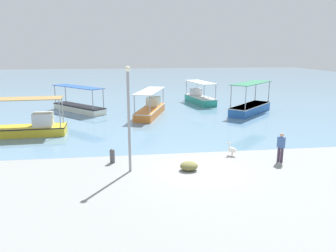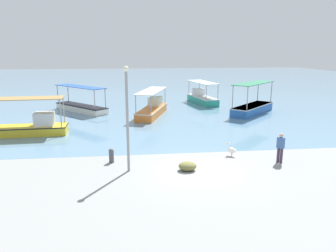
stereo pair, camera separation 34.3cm
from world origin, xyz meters
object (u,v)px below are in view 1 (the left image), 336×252
fishing_boat_far_right (29,127)px  fishing_boat_outer (250,107)px  fishing_boat_center (79,107)px  net_pile (189,166)px  fishing_boat_far_left (151,109)px  lamp_post (129,114)px  fisherman_standing (281,146)px  pelican (232,150)px  fishing_boat_near_left (200,98)px  mooring_bollard (112,155)px

fishing_boat_far_right → fishing_boat_outer: bearing=17.0°
fishing_boat_center → fishing_boat_outer: fishing_boat_outer is taller
fishing_boat_far_right → net_pile: size_ratio=6.12×
fishing_boat_far_left → net_pile: (0.81, -15.01, -0.39)m
fishing_boat_center → net_pile: bearing=-66.0°
lamp_post → fisherman_standing: 8.78m
net_pile → pelican: bearing=34.5°
fishing_boat_near_left → fishing_boat_far_right: bearing=-141.4°
fishing_boat_outer → fisherman_standing: size_ratio=3.42×
fishing_boat_far_left → lamp_post: 15.09m
fishing_boat_near_left → mooring_bollard: 21.92m
fishing_boat_center → fisherman_standing: bearing=-52.2°
fishing_boat_center → fishing_boat_near_left: fishing_boat_center is taller
fishing_boat_far_right → fishing_boat_far_left: bearing=33.1°
fishing_boat_outer → mooring_bollard: 18.51m
fishing_boat_center → fishing_boat_far_left: (7.17, -2.91, 0.12)m
fishing_boat_far_left → mooring_bollard: fishing_boat_far_left is taller
fishing_boat_far_left → pelican: fishing_boat_far_left is taller
fishing_boat_far_right → fishing_boat_center: bearing=75.0°
fishing_boat_outer → fishing_boat_near_left: fishing_boat_outer is taller
fisherman_standing → net_pile: fisherman_standing is taller
lamp_post → fishing_boat_outer: bearing=49.8°
fishing_boat_near_left → net_pile: bearing=-104.4°
fishing_boat_far_right → pelican: fishing_boat_far_right is taller
net_pile → fisherman_standing: bearing=6.8°
fishing_boat_far_right → fishing_boat_outer: size_ratio=1.02×
fishing_boat_far_right → pelican: 15.03m
fishing_boat_center → net_pile: fishing_boat_center is taller
pelican → lamp_post: bearing=-163.7°
fishing_boat_center → fishing_boat_far_left: fishing_boat_center is taller
fishing_boat_center → lamp_post: lamp_post is taller
lamp_post → fishing_boat_far_right: bearing=131.0°
fishing_boat_far_right → net_pile: fishing_boat_far_right is taller
mooring_bollard → fishing_boat_near_left: bearing=64.1°
fishing_boat_far_right → fishing_boat_far_left: (9.62, 6.26, -0.00)m
fisherman_standing → fishing_boat_outer: bearing=75.2°
fishing_boat_far_left → lamp_post: (-2.28, -14.72, 2.46)m
fishing_boat_far_right → mooring_bollard: bearing=-47.7°
pelican → fisherman_standing: (2.37, -1.45, 0.53)m
net_pile → lamp_post: bearing=174.5°
fishing_boat_far_left → fishing_boat_center: bearing=157.9°
fishing_boat_near_left → lamp_post: lamp_post is taller
fishing_boat_center → fisherman_standing: fishing_boat_center is taller
fishing_boat_near_left → fishing_boat_center: bearing=-165.3°
fisherman_standing → fishing_boat_far_left: bearing=113.4°
fishing_boat_center → fishing_boat_near_left: 13.94m
fishing_boat_far_left → fishing_boat_near_left: 9.03m
pelican → mooring_bollard: size_ratio=0.98×
lamp_post → fishing_boat_center: bearing=105.5°
fishing_boat_far_right → fisherman_standing: fishing_boat_far_right is taller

